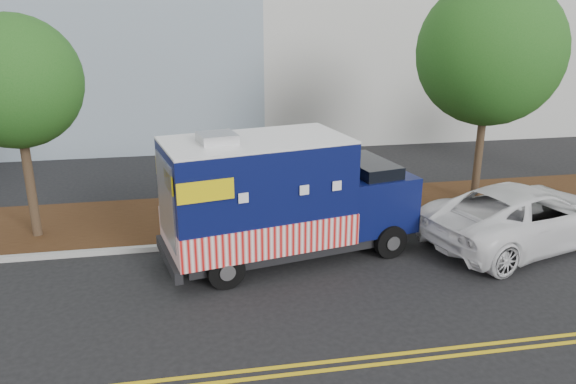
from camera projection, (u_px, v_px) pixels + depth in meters
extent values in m
plane|color=black|center=(254.00, 265.00, 14.76)|extent=(120.00, 120.00, 0.00)
cube|color=#9E9E99|center=(248.00, 241.00, 16.04)|extent=(120.00, 0.18, 0.15)
cube|color=#321C0E|center=(241.00, 216.00, 18.00)|extent=(120.00, 4.00, 0.15)
cube|color=gold|center=(283.00, 367.00, 10.60)|extent=(120.00, 0.10, 0.01)
cube|color=gold|center=(285.00, 375.00, 10.37)|extent=(120.00, 0.10, 0.01)
cylinder|color=#38281C|center=(29.00, 180.00, 15.77)|extent=(0.26, 0.26, 3.67)
sphere|color=#1D5517|center=(14.00, 82.00, 14.90)|extent=(3.57, 3.57, 3.57)
cylinder|color=#38281C|center=(479.00, 148.00, 18.64)|extent=(0.26, 0.26, 3.93)
sphere|color=#1D5517|center=(490.00, 52.00, 17.65)|extent=(4.62, 4.62, 4.62)
cube|color=#473828|center=(201.00, 200.00, 16.02)|extent=(0.06, 0.06, 2.40)
cube|color=black|center=(292.00, 239.00, 15.22)|extent=(6.41, 3.30, 0.31)
cube|color=#090F41|center=(257.00, 191.00, 14.39)|extent=(5.01, 3.41, 2.62)
cube|color=#BC0D0C|center=(257.00, 225.00, 14.68)|extent=(5.07, 3.48, 0.82)
cube|color=white|center=(256.00, 140.00, 13.96)|extent=(5.01, 3.41, 0.07)
cube|color=#B7B7BA|center=(217.00, 138.00, 13.56)|extent=(1.04, 1.04, 0.24)
cube|color=#090F41|center=(367.00, 197.00, 15.75)|extent=(2.41, 2.71, 1.53)
cube|color=black|center=(367.00, 173.00, 15.50)|extent=(1.51, 2.31, 0.71)
cube|color=black|center=(396.00, 210.00, 16.28)|extent=(0.54, 2.16, 0.33)
cube|color=black|center=(169.00, 258.00, 14.01)|extent=(0.70, 2.45, 0.31)
cube|color=#B7B7BA|center=(166.00, 200.00, 13.54)|extent=(0.45, 1.93, 2.08)
cube|color=#B7B7BA|center=(252.00, 174.00, 15.63)|extent=(1.93, 0.45, 1.20)
cube|color=yellow|center=(206.00, 191.00, 12.46)|extent=(1.29, 0.29, 0.49)
cube|color=yellow|center=(181.00, 162.00, 14.75)|extent=(1.29, 0.29, 0.49)
cylinder|color=black|center=(390.00, 241.00, 15.10)|extent=(0.96, 0.49, 0.92)
cylinder|color=black|center=(350.00, 214.00, 17.06)|extent=(0.96, 0.49, 0.92)
cylinder|color=black|center=(226.00, 270.00, 13.46)|extent=(0.96, 0.49, 0.92)
cylinder|color=black|center=(203.00, 236.00, 15.41)|extent=(0.96, 0.49, 0.92)
imported|color=white|center=(525.00, 215.00, 15.82)|extent=(6.75, 4.52, 1.72)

